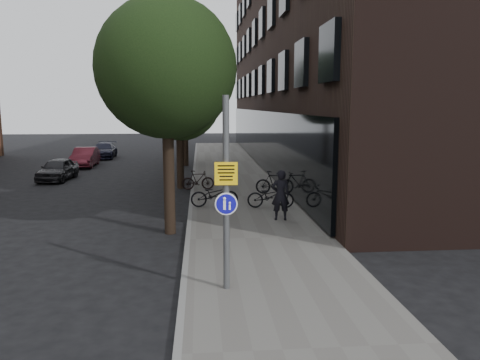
{
  "coord_description": "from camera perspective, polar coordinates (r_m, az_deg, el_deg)",
  "views": [
    {
      "loc": [
        -1.57,
        -10.51,
        4.15
      ],
      "look_at": [
        -0.44,
        2.89,
        2.0
      ],
      "focal_mm": 35.0,
      "sensor_mm": 36.0,
      "label": 1
    }
  ],
  "objects": [
    {
      "name": "parked_bike_curb_near",
      "position": [
        18.74,
        -3.14,
        -1.79
      ],
      "size": [
        1.92,
        0.74,
        1.0
      ],
      "primitive_type": "imported",
      "rotation": [
        0.0,
        0.0,
        1.61
      ],
      "color": "black",
      "rests_on": "sidewalk"
    },
    {
      "name": "ground",
      "position": [
        11.41,
        3.5,
        -12.27
      ],
      "size": [
        120.0,
        120.0,
        0.0
      ],
      "primitive_type": "plane",
      "color": "black",
      "rests_on": "ground"
    },
    {
      "name": "pedestrian",
      "position": [
        16.57,
        4.95,
        -1.84
      ],
      "size": [
        0.68,
        0.47,
        1.8
      ],
      "primitive_type": "imported",
      "rotation": [
        0.0,
        0.0,
        3.08
      ],
      "color": "black",
      "rests_on": "sidewalk"
    },
    {
      "name": "street_tree_mid",
      "position": [
        23.69,
        -7.29,
        11.35
      ],
      "size": [
        5.0,
        5.0,
        7.8
      ],
      "color": "black",
      "rests_on": "ground"
    },
    {
      "name": "street_tree_near",
      "position": [
        15.21,
        -8.64,
        12.6
      ],
      "size": [
        4.4,
        4.4,
        7.5
      ],
      "color": "black",
      "rests_on": "ground"
    },
    {
      "name": "building_right_dark_brick",
      "position": [
        34.37,
        12.83,
        16.99
      ],
      "size": [
        12.0,
        40.0,
        18.0
      ],
      "primitive_type": "cube",
      "color": "black",
      "rests_on": "ground"
    },
    {
      "name": "parked_car_far",
      "position": [
        38.73,
        -16.24,
        3.49
      ],
      "size": [
        1.91,
        4.29,
        1.22
      ],
      "primitive_type": "imported",
      "rotation": [
        0.0,
        0.0,
        0.05
      ],
      "color": "black",
      "rests_on": "ground"
    },
    {
      "name": "street_tree_far",
      "position": [
        32.68,
        -6.63,
        10.73
      ],
      "size": [
        5.0,
        5.0,
        7.8
      ],
      "color": "black",
      "rests_on": "ground"
    },
    {
      "name": "parked_bike_facade_near",
      "position": [
        18.58,
        3.75,
        -1.93
      ],
      "size": [
        1.89,
        0.79,
        0.97
      ],
      "primitive_type": "imported",
      "rotation": [
        0.0,
        0.0,
        1.49
      ],
      "color": "black",
      "rests_on": "sidewalk"
    },
    {
      "name": "parked_bike_curb_far",
      "position": [
        22.6,
        -5.16,
        -0.01
      ],
      "size": [
        1.59,
        0.56,
        0.94
      ],
      "primitive_type": "imported",
      "rotation": [
        0.0,
        0.0,
        1.65
      ],
      "color": "black",
      "rests_on": "sidewalk"
    },
    {
      "name": "curb_edge",
      "position": [
        20.91,
        -5.92,
        -2.22
      ],
      "size": [
        0.15,
        60.0,
        0.13
      ],
      "primitive_type": "cube",
      "color": "slate",
      "rests_on": "ground"
    },
    {
      "name": "sidewalk",
      "position": [
        20.99,
        0.24,
        -2.14
      ],
      "size": [
        4.5,
        60.0,
        0.12
      ],
      "primitive_type": "cube",
      "color": "#5E5C57",
      "rests_on": "ground"
    },
    {
      "name": "parked_car_mid",
      "position": [
        33.71,
        -18.37,
        2.67
      ],
      "size": [
        1.5,
        3.98,
        1.3
      ],
      "primitive_type": "imported",
      "rotation": [
        0.0,
        0.0,
        0.03
      ],
      "color": "maroon",
      "rests_on": "ground"
    },
    {
      "name": "parked_bike_facade_far",
      "position": [
        21.5,
        4.27,
        -0.3
      ],
      "size": [
        1.82,
        0.76,
        1.06
      ],
      "primitive_type": "imported",
      "rotation": [
        0.0,
        0.0,
        1.42
      ],
      "color": "black",
      "rests_on": "sidewalk"
    },
    {
      "name": "signpost",
      "position": [
        10.1,
        -1.7,
        -1.68
      ],
      "size": [
        0.49,
        0.14,
        4.25
      ],
      "rotation": [
        0.0,
        0.0,
        -0.05
      ],
      "color": "#595B5E",
      "rests_on": "sidewalk"
    },
    {
      "name": "parked_car_near",
      "position": [
        28.03,
        -21.34,
        1.24
      ],
      "size": [
        1.71,
        3.74,
        1.24
      ],
      "primitive_type": "imported",
      "rotation": [
        0.0,
        0.0,
        -0.07
      ],
      "color": "black",
      "rests_on": "ground"
    }
  ]
}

